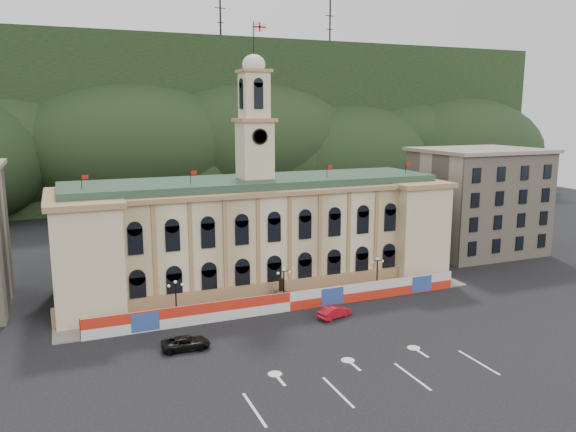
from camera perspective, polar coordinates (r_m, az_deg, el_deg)
name	(u,v)px	position (r m, az deg, el deg)	size (l,w,h in m)	color
ground	(346,358)	(59.87, 5.87, -14.18)	(260.00, 260.00, 0.00)	black
lane_markings	(370,379)	(55.96, 8.38, -16.09)	(26.00, 10.00, 0.02)	white
hill_ridge	(151,130)	(171.81, -13.79, 8.44)	(230.00, 80.00, 64.00)	black
city_hall	(256,231)	(81.57, -3.23, -1.58)	(56.20, 17.60, 37.10)	beige
side_building_right	(477,200)	(105.85, 18.69, 1.50)	(21.00, 17.00, 18.60)	tan
hoarding_fence	(290,301)	(72.05, 0.20, -8.68)	(50.00, 0.44, 2.50)	red
pavement	(282,304)	(74.76, -0.64, -8.90)	(56.00, 5.50, 0.16)	slate
statue	(281,295)	(74.62, -0.72, -8.04)	(1.40, 1.40, 3.72)	#595651
lamp_left	(176,297)	(69.41, -11.32, -8.06)	(1.96, 0.44, 5.15)	black
lamp_center	(284,283)	(73.15, -0.43, -6.87)	(1.96, 0.44, 5.15)	black
lamp_right	(377,272)	(79.23, 9.05, -5.63)	(1.96, 0.44, 5.15)	black
red_sedan	(334,312)	(70.19, 4.74, -9.69)	(4.76, 2.83, 1.48)	#AB0C1A
black_suv	(186,343)	(62.23, -10.34, -12.58)	(5.31, 2.68, 1.44)	black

